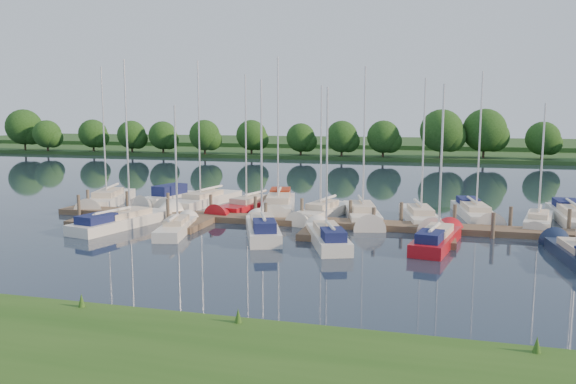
% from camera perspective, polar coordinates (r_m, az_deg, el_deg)
% --- Properties ---
extents(ground, '(260.00, 260.00, 0.00)m').
position_cam_1_polar(ground, '(30.56, 0.49, -6.28)').
color(ground, '#182131').
rests_on(ground, ground).
extents(dock, '(40.00, 6.00, 0.40)m').
position_cam_1_polar(dock, '(37.46, 3.28, -3.30)').
color(dock, '#4C3C2B').
rests_on(dock, ground).
extents(mooring_pilings, '(38.24, 2.84, 2.00)m').
position_cam_1_polar(mooring_pilings, '(38.47, 3.62, -2.40)').
color(mooring_pilings, '#473D33').
rests_on(mooring_pilings, ground).
extents(far_shore, '(180.00, 30.00, 0.60)m').
position_cam_1_polar(far_shore, '(104.20, 10.82, 3.88)').
color(far_shore, '#20441A').
rests_on(far_shore, ground).
extents(distant_hill, '(220.00, 40.00, 1.40)m').
position_cam_1_polar(distant_hill, '(129.08, 11.64, 4.81)').
color(distant_hill, '#2A4A20').
rests_on(distant_hill, ground).
extents(treeline, '(146.48, 10.23, 8.30)m').
position_cam_1_polar(treeline, '(90.68, 10.38, 5.76)').
color(treeline, '#38281C').
rests_on(treeline, ground).
extents(sailboat_n_0, '(4.04, 9.21, 11.69)m').
position_cam_1_polar(sailboat_n_0, '(48.96, -17.81, -0.90)').
color(sailboat_n_0, silver).
rests_on(sailboat_n_0, ground).
extents(motorboat, '(3.06, 6.42, 1.88)m').
position_cam_1_polar(motorboat, '(48.80, -12.07, -0.61)').
color(motorboat, silver).
rests_on(motorboat, ground).
extents(sailboat_n_2, '(3.65, 9.73, 12.12)m').
position_cam_1_polar(sailboat_n_2, '(46.93, -8.72, -0.99)').
color(sailboat_n_2, silver).
rests_on(sailboat_n_2, ground).
extents(sailboat_n_3, '(3.66, 8.56, 10.83)m').
position_cam_1_polar(sailboat_n_3, '(43.73, -4.05, -1.57)').
color(sailboat_n_3, '#A90F17').
rests_on(sailboat_n_3, ground).
extents(sailboat_n_4, '(3.96, 9.66, 12.19)m').
position_cam_1_polar(sailboat_n_4, '(43.88, -0.98, -1.44)').
color(sailboat_n_4, silver).
rests_on(sailboat_n_4, ground).
extents(sailboat_n_5, '(3.29, 7.72, 9.91)m').
position_cam_1_polar(sailboat_n_5, '(40.92, 3.48, -2.23)').
color(sailboat_n_5, silver).
rests_on(sailboat_n_5, ground).
extents(sailboat_n_6, '(3.75, 8.84, 11.16)m').
position_cam_1_polar(sailboat_n_6, '(40.50, 7.55, -2.39)').
color(sailboat_n_6, silver).
rests_on(sailboat_n_6, ground).
extents(sailboat_n_7, '(3.26, 8.15, 10.28)m').
position_cam_1_polar(sailboat_n_7, '(40.31, 13.29, -2.60)').
color(sailboat_n_7, silver).
rests_on(sailboat_n_7, ground).
extents(sailboat_n_8, '(3.18, 8.68, 10.81)m').
position_cam_1_polar(sailboat_n_8, '(43.14, 18.46, -2.06)').
color(sailboat_n_8, silver).
rests_on(sailboat_n_8, ground).
extents(sailboat_n_9, '(2.71, 6.69, 8.54)m').
position_cam_1_polar(sailboat_n_9, '(41.35, 24.08, -2.82)').
color(sailboat_n_9, silver).
rests_on(sailboat_n_9, ground).
extents(sailboat_n_10, '(2.36, 9.71, 12.28)m').
position_cam_1_polar(sailboat_n_10, '(43.67, 27.13, -2.40)').
color(sailboat_n_10, silver).
rests_on(sailboat_n_10, ground).
extents(sailboat_s_0, '(3.91, 9.14, 11.42)m').
position_cam_1_polar(sailboat_s_0, '(39.34, -16.16, -2.89)').
color(sailboat_s_0, silver).
rests_on(sailboat_s_0, ground).
extents(sailboat_s_1, '(2.68, 6.53, 8.38)m').
position_cam_1_polar(sailboat_s_1, '(36.40, -11.22, -3.66)').
color(sailboat_s_1, silver).
rests_on(sailboat_s_1, ground).
extents(sailboat_s_2, '(4.04, 7.62, 10.03)m').
position_cam_1_polar(sailboat_s_2, '(34.75, -2.61, -3.95)').
color(sailboat_s_2, silver).
rests_on(sailboat_s_2, ground).
extents(sailboat_s_3, '(3.76, 7.21, 9.43)m').
position_cam_1_polar(sailboat_s_3, '(32.71, 4.02, -4.74)').
color(sailboat_s_3, silver).
rests_on(sailboat_s_3, ground).
extents(sailboat_s_4, '(2.95, 7.48, 9.56)m').
position_cam_1_polar(sailboat_s_4, '(33.27, 14.89, -4.79)').
color(sailboat_s_4, '#A90F17').
rests_on(sailboat_s_4, ground).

